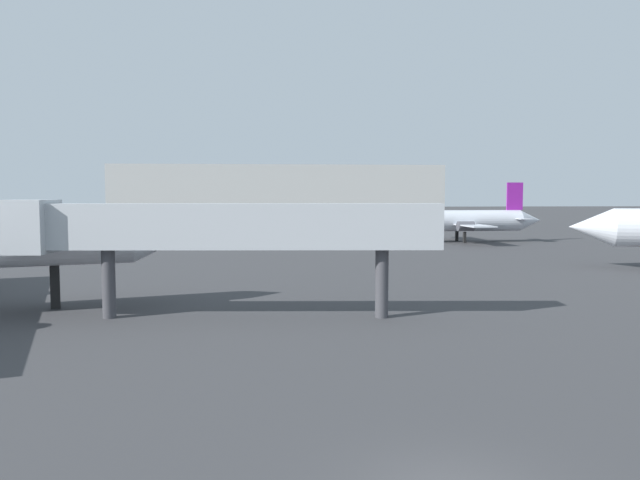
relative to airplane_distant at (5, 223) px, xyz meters
name	(u,v)px	position (x,y,z in m)	size (l,w,h in m)	color
airplane_distant	(5,223)	(0.00, 0.00, 0.00)	(30.04, 20.44, 8.40)	#B2BCCC
airplane_far_left	(455,221)	(58.65, 1.11, -0.03)	(25.12, 16.86, 8.16)	silver
jet_bridge	(205,228)	(29.98, -47.76, 1.81)	(23.03, 3.91, 6.28)	#B2B7BC
terminal_building	(278,196)	(35.19, 48.76, 3.11)	(63.92, 26.50, 12.16)	#B7B7B2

